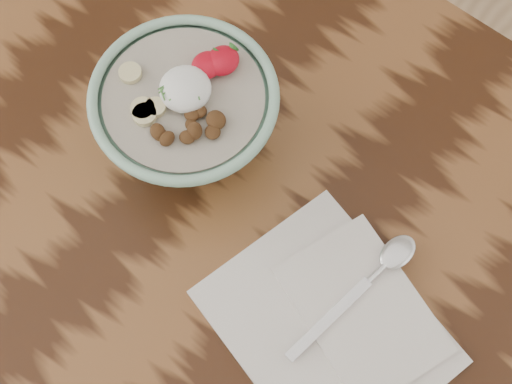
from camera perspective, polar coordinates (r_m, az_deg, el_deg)
table at (r=90.76cm, az=2.40°, el=-9.58°), size 160.00×90.00×75.00cm
breakfast_bowl at (r=82.00cm, az=-5.52°, el=6.14°), size 20.98×20.98×13.97cm
napkin at (r=80.76cm, az=6.30°, el=-10.37°), size 29.32×25.82×1.55cm
spoon at (r=81.53cm, az=9.96°, el=-6.06°), size 4.99×19.82×1.03cm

